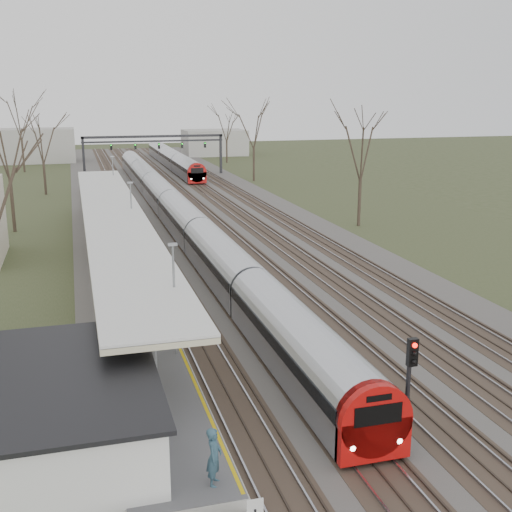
{
  "coord_description": "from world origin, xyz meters",
  "views": [
    {
      "loc": [
        -11.52,
        -12.4,
        12.25
      ],
      "look_at": [
        -0.56,
        26.18,
        2.0
      ],
      "focal_mm": 45.0,
      "sensor_mm": 36.0,
      "label": 1
    }
  ],
  "objects_px": {
    "train_near": "(172,206)",
    "train_far": "(172,159)",
    "passenger": "(214,457)",
    "signal_post": "(410,375)"
  },
  "relations": [
    {
      "from": "train_near",
      "to": "passenger",
      "type": "bearing_deg",
      "value": -97.04
    },
    {
      "from": "signal_post",
      "to": "train_far",
      "type": "bearing_deg",
      "value": 86.64
    },
    {
      "from": "train_far",
      "to": "signal_post",
      "type": "relative_size",
      "value": 11.03
    },
    {
      "from": "train_near",
      "to": "signal_post",
      "type": "relative_size",
      "value": 22.0
    },
    {
      "from": "train_near",
      "to": "train_far",
      "type": "xyz_separation_m",
      "value": [
        7.0,
        45.72,
        0.0
      ]
    },
    {
      "from": "train_near",
      "to": "signal_post",
      "type": "bearing_deg",
      "value": -87.71
    },
    {
      "from": "train_near",
      "to": "signal_post",
      "type": "xyz_separation_m",
      "value": [
        1.75,
        -43.74,
        1.25
      ]
    },
    {
      "from": "train_near",
      "to": "train_far",
      "type": "relative_size",
      "value": 2.0
    },
    {
      "from": "signal_post",
      "to": "train_near",
      "type": "bearing_deg",
      "value": 92.29
    },
    {
      "from": "passenger",
      "to": "train_far",
      "type": "bearing_deg",
      "value": 15.75
    }
  ]
}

